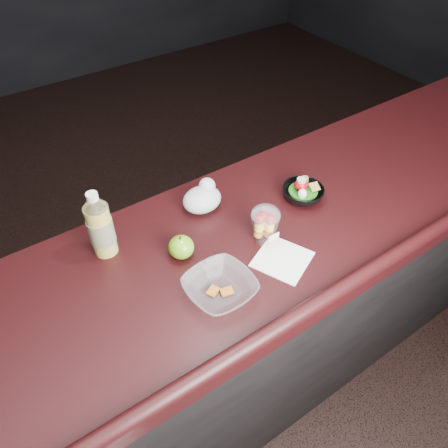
{
  "coord_description": "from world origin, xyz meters",
  "views": [
    {
      "loc": [
        -0.59,
        -0.52,
        2.07
      ],
      "look_at": [
        -0.02,
        0.32,
        1.1
      ],
      "focal_mm": 35.0,
      "sensor_mm": 36.0,
      "label": 1
    }
  ],
  "objects_px": {
    "snack_bowl": "(303,192)",
    "fruit_cup": "(265,224)",
    "takeout_bowl": "(220,288)",
    "green_apple": "(181,247)",
    "lemonade_bottle": "(101,228)"
  },
  "relations": [
    {
      "from": "snack_bowl",
      "to": "fruit_cup",
      "type": "bearing_deg",
      "value": -160.58
    },
    {
      "from": "takeout_bowl",
      "to": "green_apple",
      "type": "bearing_deg",
      "value": 95.25
    },
    {
      "from": "snack_bowl",
      "to": "green_apple",
      "type": "bearing_deg",
      "value": 179.57
    },
    {
      "from": "fruit_cup",
      "to": "snack_bowl",
      "type": "distance_m",
      "value": 0.26
    },
    {
      "from": "green_apple",
      "to": "snack_bowl",
      "type": "distance_m",
      "value": 0.51
    },
    {
      "from": "lemonade_bottle",
      "to": "fruit_cup",
      "type": "distance_m",
      "value": 0.52
    },
    {
      "from": "fruit_cup",
      "to": "takeout_bowl",
      "type": "height_order",
      "value": "fruit_cup"
    },
    {
      "from": "fruit_cup",
      "to": "snack_bowl",
      "type": "bearing_deg",
      "value": 19.42
    },
    {
      "from": "lemonade_bottle",
      "to": "takeout_bowl",
      "type": "height_order",
      "value": "lemonade_bottle"
    },
    {
      "from": "fruit_cup",
      "to": "takeout_bowl",
      "type": "xyz_separation_m",
      "value": [
        -0.25,
        -0.1,
        -0.04
      ]
    },
    {
      "from": "fruit_cup",
      "to": "takeout_bowl",
      "type": "bearing_deg",
      "value": -157.09
    },
    {
      "from": "fruit_cup",
      "to": "green_apple",
      "type": "xyz_separation_m",
      "value": [
        -0.26,
        0.09,
        -0.03
      ]
    },
    {
      "from": "snack_bowl",
      "to": "takeout_bowl",
      "type": "bearing_deg",
      "value": -158.81
    },
    {
      "from": "snack_bowl",
      "to": "takeout_bowl",
      "type": "xyz_separation_m",
      "value": [
        -0.49,
        -0.19,
        -0.0
      ]
    },
    {
      "from": "green_apple",
      "to": "takeout_bowl",
      "type": "relative_size",
      "value": 0.4
    }
  ]
}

